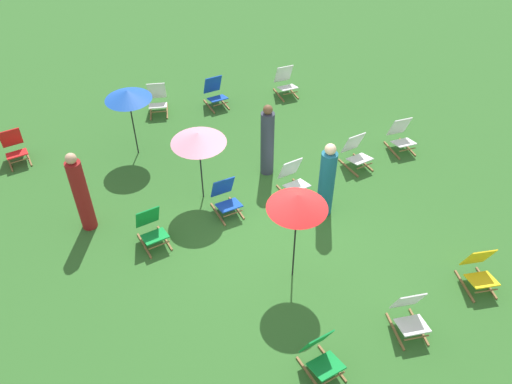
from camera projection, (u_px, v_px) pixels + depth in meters
name	position (u px, v px, depth m)	size (l,w,h in m)	color
ground_plane	(281.00, 246.00, 10.53)	(40.00, 40.00, 0.00)	#2D6026
deckchair_0	(157.00, 99.00, 14.07)	(0.67, 0.86, 0.83)	olive
deckchair_1	(293.00, 178.00, 11.56)	(0.54, 0.80, 0.83)	olive
deckchair_2	(151.00, 228.00, 10.40)	(0.54, 0.80, 0.83)	olive
deckchair_3	(321.00, 355.00, 8.27)	(0.55, 0.80, 0.83)	olive
deckchair_4	(14.00, 147.00, 12.44)	(0.54, 0.80, 0.83)	olive
deckchair_5	(401.00, 136.00, 12.79)	(0.55, 0.81, 0.83)	olive
deckchair_6	(226.00, 197.00, 11.08)	(0.50, 0.78, 0.83)	olive
deckchair_7	(356.00, 152.00, 12.29)	(0.54, 0.80, 0.83)	olive
deckchair_8	(410.00, 314.00, 8.85)	(0.63, 0.85, 0.83)	olive
deckchair_9	(215.00, 93.00, 14.33)	(0.50, 0.78, 0.83)	olive
deckchair_10	(285.00, 82.00, 14.78)	(0.51, 0.78, 0.83)	olive
deckchair_11	(479.00, 270.00, 9.58)	(0.65, 0.85, 0.83)	olive
umbrella_0	(297.00, 202.00, 8.74)	(1.06, 1.06, 2.02)	black
umbrella_1	(128.00, 95.00, 11.82)	(1.07, 1.07, 1.74)	black
umbrella_2	(198.00, 138.00, 10.61)	(1.15, 1.15, 1.72)	black
person_0	(327.00, 182.00, 10.75)	(0.44, 0.44, 1.78)	#195972
person_1	(81.00, 194.00, 10.38)	(0.43, 0.43, 1.88)	maroon
person_2	(267.00, 142.00, 11.77)	(0.43, 0.43, 1.81)	#333847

